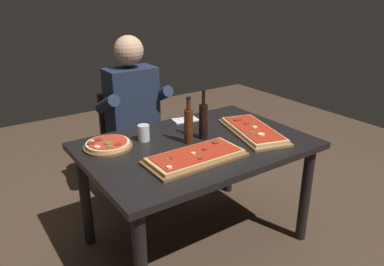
# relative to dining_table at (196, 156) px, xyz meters

# --- Properties ---
(ground_plane) EXTENTS (6.40, 6.40, 0.00)m
(ground_plane) POSITION_rel_dining_table_xyz_m (0.00, 0.00, -0.64)
(ground_plane) COLOR #4C3828
(dining_table) EXTENTS (1.40, 0.96, 0.74)m
(dining_table) POSITION_rel_dining_table_xyz_m (0.00, 0.00, 0.00)
(dining_table) COLOR black
(dining_table) RESTS_ON ground_plane
(pizza_rectangular_front) EXTENTS (0.58, 0.27, 0.05)m
(pizza_rectangular_front) POSITION_rel_dining_table_xyz_m (-0.15, -0.20, 0.11)
(pizza_rectangular_front) COLOR brown
(pizza_rectangular_front) RESTS_ON dining_table
(pizza_rectangular_left) EXTENTS (0.41, 0.62, 0.05)m
(pizza_rectangular_left) POSITION_rel_dining_table_xyz_m (0.41, -0.08, 0.11)
(pizza_rectangular_left) COLOR olive
(pizza_rectangular_left) RESTS_ON dining_table
(pizza_round_far) EXTENTS (0.30, 0.30, 0.05)m
(pizza_round_far) POSITION_rel_dining_table_xyz_m (-0.49, 0.24, 0.12)
(pizza_round_far) COLOR brown
(pizza_round_far) RESTS_ON dining_table
(wine_bottle_dark) EXTENTS (0.06, 0.06, 0.30)m
(wine_bottle_dark) POSITION_rel_dining_table_xyz_m (-0.04, 0.03, 0.22)
(wine_bottle_dark) COLOR #47230F
(wine_bottle_dark) RESTS_ON dining_table
(oil_bottle_amber) EXTENTS (0.06, 0.06, 0.33)m
(oil_bottle_amber) POSITION_rel_dining_table_xyz_m (0.08, 0.04, 0.22)
(oil_bottle_amber) COLOR black
(oil_bottle_amber) RESTS_ON dining_table
(tumbler_near_camera) EXTENTS (0.07, 0.07, 0.10)m
(tumbler_near_camera) POSITION_rel_dining_table_xyz_m (-0.25, 0.22, 0.14)
(tumbler_near_camera) COLOR silver
(tumbler_near_camera) RESTS_ON dining_table
(napkin_cutlery_set) EXTENTS (0.20, 0.14, 0.01)m
(napkin_cutlery_set) POSITION_rel_dining_table_xyz_m (0.18, 0.39, 0.10)
(napkin_cutlery_set) COLOR white
(napkin_cutlery_set) RESTS_ON dining_table
(diner_chair) EXTENTS (0.44, 0.44, 0.87)m
(diner_chair) POSITION_rel_dining_table_xyz_m (-0.06, 0.86, -0.16)
(diner_chair) COLOR black
(diner_chair) RESTS_ON ground_plane
(seated_diner) EXTENTS (0.53, 0.41, 1.33)m
(seated_diner) POSITION_rel_dining_table_xyz_m (-0.06, 0.74, 0.10)
(seated_diner) COLOR #23232D
(seated_diner) RESTS_ON ground_plane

